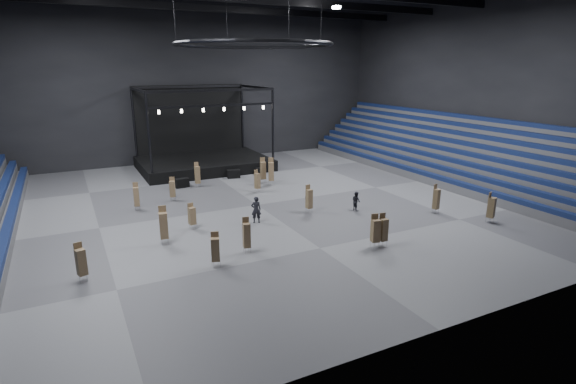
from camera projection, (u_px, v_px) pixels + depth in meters
name	position (u px, v px, depth m)	size (l,w,h in m)	color
floor	(257.00, 205.00, 38.18)	(50.00, 50.00, 0.00)	#57585A
wall_back	(187.00, 86.00, 53.76)	(50.00, 0.20, 18.00)	black
wall_front	(461.00, 130.00, 17.68)	(50.00, 0.20, 18.00)	black
wall_right	(477.00, 90.00, 46.55)	(0.20, 42.00, 18.00)	black
bleachers_right	(456.00, 160.00, 47.64)	(7.20, 40.00, 6.40)	#4A4A4D
stage	(202.00, 155.00, 51.73)	(14.00, 10.00, 9.20)	black
truss_ring	(254.00, 44.00, 34.63)	(12.30, 12.30, 5.15)	black
flight_case_left	(182.00, 183.00, 43.55)	(1.32, 0.66, 0.88)	black
flight_case_mid	(234.00, 174.00, 47.17)	(1.31, 0.66, 0.87)	black
flight_case_right	(261.00, 171.00, 48.67)	(1.08, 0.54, 0.72)	black
chair_stack_0	(172.00, 188.00, 39.03)	(0.58, 0.58, 2.13)	silver
chair_stack_1	(309.00, 198.00, 35.93)	(0.48, 0.48, 2.29)	silver
chair_stack_2	(247.00, 235.00, 28.20)	(0.50, 0.50, 2.33)	silver
chair_stack_3	(164.00, 225.00, 29.46)	(0.59, 0.59, 2.63)	silver
chair_stack_4	(491.00, 207.00, 33.61)	(0.65, 0.65, 2.33)	silver
chair_stack_5	(136.00, 196.00, 36.50)	(0.49, 0.49, 2.32)	silver
chair_stack_6	(215.00, 249.00, 26.19)	(0.61, 0.61, 2.15)	silver
chair_stack_7	(192.00, 215.00, 32.30)	(0.52, 0.52, 1.94)	silver
chair_stack_8	(197.00, 174.00, 43.48)	(0.47, 0.47, 2.45)	silver
chair_stack_9	(375.00, 230.00, 28.96)	(0.60, 0.60, 2.27)	silver
chair_stack_10	(271.00, 171.00, 44.26)	(0.67, 0.67, 2.71)	silver
chair_stack_11	(257.00, 181.00, 41.74)	(0.54, 0.54, 2.13)	silver
chair_stack_12	(436.00, 199.00, 35.77)	(0.52, 0.52, 2.37)	silver
chair_stack_13	(81.00, 261.00, 24.42)	(0.59, 0.59, 2.24)	silver
chair_stack_14	(263.00, 170.00, 44.90)	(0.59, 0.59, 2.59)	silver
chair_stack_15	(383.00, 229.00, 29.25)	(0.48, 0.48, 2.23)	silver
man_center	(256.00, 210.00, 33.61)	(0.75, 0.49, 2.05)	black
crew_member	(356.00, 201.00, 36.57)	(0.77, 0.60, 1.58)	black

